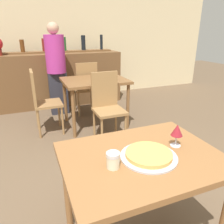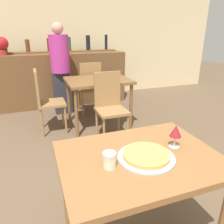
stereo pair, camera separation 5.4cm
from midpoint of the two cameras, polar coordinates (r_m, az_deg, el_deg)
name	(u,v)px [view 2 (the right image)]	position (r m, az deg, el deg)	size (l,w,h in m)	color
wall_back	(56,35)	(5.15, -14.05, 18.99)	(8.00, 0.05, 2.80)	beige
dining_table_near	(139,168)	(1.48, 8.13, -14.19)	(1.01, 0.77, 0.75)	brown
dining_table_far	(98,85)	(3.50, -3.20, 7.03)	(0.98, 0.78, 0.77)	brown
bar_counter	(63,79)	(4.75, -12.41, 8.43)	(2.60, 0.56, 1.06)	brown
bar_back_shelf	(60,49)	(4.81, -13.00, 15.76)	(2.39, 0.24, 0.34)	brown
chair_far_side_front	(110,103)	(3.03, -0.09, 2.42)	(0.40, 0.40, 0.97)	olive
chair_far_side_back	(90,85)	(4.05, -5.47, 7.05)	(0.40, 0.40, 0.97)	olive
chair_far_side_left	(45,98)	(3.39, -16.67, 3.58)	(0.40, 0.40, 0.97)	olive
pizza_tray	(146,156)	(1.41, 10.03, -11.20)	(0.36, 0.36, 0.04)	#B7B7BC
cheese_shaker	(109,160)	(1.28, 0.57, -12.44)	(0.08, 0.08, 0.10)	beige
person_standing	(61,67)	(4.11, -12.92, 11.48)	(0.34, 0.34, 1.63)	#2D2D38
wine_glass	(176,132)	(1.53, 17.29, -4.93)	(0.08, 0.08, 0.16)	silver
potted_plant	(2,45)	(4.59, -26.57, 15.42)	(0.24, 0.24, 0.33)	maroon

